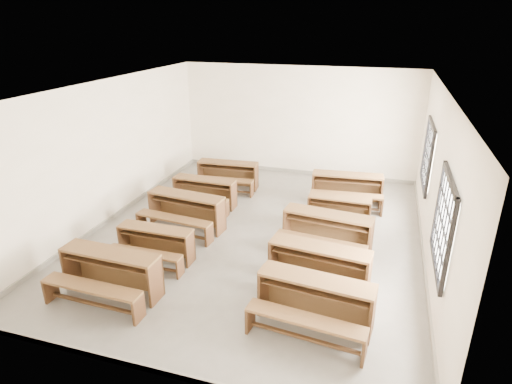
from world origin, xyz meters
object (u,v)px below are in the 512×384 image
(desk_set_0, at_px, (110,270))
(desk_set_8, at_px, (339,209))
(desk_set_1, at_px, (155,242))
(desk_set_4, at_px, (227,173))
(desk_set_5, at_px, (315,299))
(desk_set_2, at_px, (185,209))
(desk_set_3, at_px, (204,190))
(desk_set_7, at_px, (327,229))
(desk_set_6, at_px, (318,265))
(desk_set_9, at_px, (347,187))

(desk_set_0, height_order, desk_set_8, desk_set_0)
(desk_set_1, bearing_deg, desk_set_4, 90.14)
(desk_set_5, bearing_deg, desk_set_1, 169.01)
(desk_set_8, bearing_deg, desk_set_2, -159.07)
(desk_set_3, distance_m, desk_set_5, 5.05)
(desk_set_1, bearing_deg, desk_set_2, 91.59)
(desk_set_5, relative_size, desk_set_7, 0.99)
(desk_set_6, bearing_deg, desk_set_4, 134.69)
(desk_set_0, bearing_deg, desk_set_3, 91.29)
(desk_set_2, distance_m, desk_set_4, 2.59)
(desk_set_1, height_order, desk_set_9, desk_set_9)
(desk_set_8, bearing_deg, desk_set_4, 157.56)
(desk_set_0, relative_size, desk_set_8, 1.25)
(desk_set_7, bearing_deg, desk_set_9, 93.28)
(desk_set_6, xyz_separation_m, desk_set_7, (-0.05, 1.36, 0.01))
(desk_set_0, height_order, desk_set_1, desk_set_0)
(desk_set_8, height_order, desk_set_9, desk_set_9)
(desk_set_2, xyz_separation_m, desk_set_8, (3.28, 1.21, -0.09))
(desk_set_1, bearing_deg, desk_set_7, 23.28)
(desk_set_0, distance_m, desk_set_4, 5.26)
(desk_set_1, relative_size, desk_set_2, 0.80)
(desk_set_0, height_order, desk_set_6, desk_set_6)
(desk_set_2, bearing_deg, desk_set_3, 100.35)
(desk_set_5, bearing_deg, desk_set_7, 99.88)
(desk_set_4, bearing_deg, desk_set_2, -94.45)
(desk_set_0, relative_size, desk_set_6, 0.96)
(desk_set_5, xyz_separation_m, desk_set_6, (-0.11, 1.00, -0.00))
(desk_set_2, relative_size, desk_set_4, 1.08)
(desk_set_0, xyz_separation_m, desk_set_6, (3.36, 1.21, 0.00))
(desk_set_0, bearing_deg, desk_set_2, 89.05)
(desk_set_4, height_order, desk_set_5, desk_set_5)
(desk_set_2, height_order, desk_set_5, desk_set_2)
(desk_set_5, bearing_deg, desk_set_0, -170.37)
(desk_set_1, bearing_deg, desk_set_6, -0.19)
(desk_set_7, bearing_deg, desk_set_3, 164.20)
(desk_set_1, distance_m, desk_set_9, 5.08)
(desk_set_4, distance_m, desk_set_5, 6.03)
(desk_set_0, bearing_deg, desk_set_1, 84.15)
(desk_set_7, height_order, desk_set_8, desk_set_7)
(desk_set_2, relative_size, desk_set_8, 1.30)
(desk_set_0, xyz_separation_m, desk_set_9, (3.45, 5.11, 0.00))
(desk_set_1, xyz_separation_m, desk_set_5, (3.30, -1.01, 0.07))
(desk_set_1, bearing_deg, desk_set_3, 92.88)
(desk_set_2, xyz_separation_m, desk_set_9, (3.32, 2.44, -0.00))
(desk_set_3, height_order, desk_set_4, desk_set_4)
(desk_set_5, bearing_deg, desk_set_3, 138.92)
(desk_set_1, relative_size, desk_set_9, 0.82)
(desk_set_0, relative_size, desk_set_4, 1.04)
(desk_set_8, bearing_deg, desk_set_6, -90.22)
(desk_set_8, xyz_separation_m, desk_set_9, (0.05, 1.23, 0.09))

